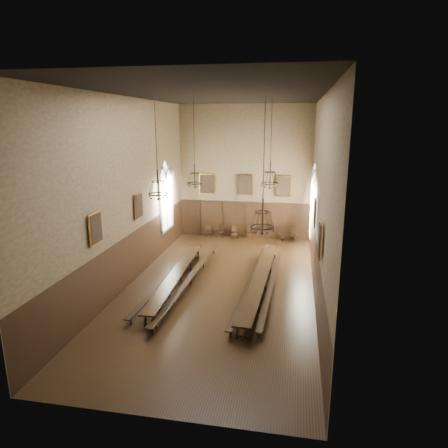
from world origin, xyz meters
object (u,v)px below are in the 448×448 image
(table_left, at_px, (177,279))
(chandelier_front_left, at_px, (158,187))
(bench_left_inner, at_px, (191,279))
(chair_4, at_px, (250,235))
(chandelier_back_right, at_px, (270,178))
(bench_right_outer, at_px, (271,286))
(chair_2, at_px, (220,234))
(bench_left_outer, at_px, (170,279))
(chandelier_back_left, at_px, (195,177))
(chair_7, at_px, (293,237))
(bench_right_inner, at_px, (251,283))
(chandelier_front_right, at_px, (262,219))
(chair_6, at_px, (280,236))
(table_right, at_px, (260,283))
(chair_1, at_px, (208,234))
(chair_3, at_px, (235,235))

(table_left, height_order, chandelier_front_left, chandelier_front_left)
(bench_left_inner, relative_size, chair_4, 11.90)
(bench_left_inner, relative_size, chandelier_back_right, 2.40)
(bench_right_outer, relative_size, chair_2, 10.96)
(bench_left_outer, height_order, chandelier_back_left, chandelier_back_left)
(chair_4, height_order, chandelier_front_left, chandelier_front_left)
(chair_7, bearing_deg, chandelier_back_left, -124.04)
(bench_right_inner, bearing_deg, chandelier_front_left, -147.45)
(table_left, bearing_deg, chair_7, 57.77)
(bench_right_inner, distance_m, chandelier_front_right, 5.09)
(table_left, relative_size, chair_4, 10.20)
(chair_4, xyz_separation_m, chair_6, (2.04, 0.05, 0.03))
(bench_right_inner, bearing_deg, table_right, -20.28)
(chair_7, bearing_deg, chair_6, -174.13)
(chandelier_front_left, bearing_deg, chair_1, 91.54)
(chair_3, bearing_deg, chair_4, -14.83)
(chandelier_back_left, height_order, chandelier_front_right, same)
(chandelier_front_right, bearing_deg, chair_6, 88.65)
(chair_6, xyz_separation_m, chair_7, (0.89, -0.04, -0.02))
(bench_left_outer, relative_size, chair_3, 10.26)
(bench_right_outer, bearing_deg, chandelier_front_left, -154.58)
(chair_3, distance_m, chandelier_back_right, 7.80)
(chair_7, xyz_separation_m, chandelier_back_right, (-1.30, -5.59, 4.73))
(chair_4, bearing_deg, chair_7, -8.50)
(chair_3, bearing_deg, bench_left_inner, -110.59)
(bench_left_inner, bearing_deg, table_left, -158.99)
(table_right, relative_size, chandelier_front_right, 1.94)
(chair_6, bearing_deg, chair_7, 14.62)
(chair_6, distance_m, chandelier_front_right, 12.21)
(table_right, relative_size, bench_left_outer, 1.09)
(chair_1, relative_size, chair_3, 0.95)
(chair_7, height_order, chandelier_front_left, chandelier_front_left)
(chair_2, distance_m, chair_4, 2.08)
(table_right, height_order, bench_left_inner, table_right)
(bench_left_outer, height_order, chair_3, chair_3)
(bench_left_inner, xyz_separation_m, chair_4, (1.94, 8.48, -0.03))
(table_left, distance_m, chair_6, 9.91)
(chandelier_back_right, bearing_deg, bench_left_inner, -140.93)
(chair_6, xyz_separation_m, chandelier_front_right, (-0.27, -11.55, 3.95))
(chair_6, height_order, chandelier_back_left, chandelier_back_left)
(bench_right_inner, relative_size, chair_7, 10.90)
(chandelier_back_left, xyz_separation_m, chandelier_front_left, (-0.29, -4.97, 0.25))
(bench_left_inner, xyz_separation_m, chair_2, (-0.13, 8.47, -0.04))
(bench_left_outer, height_order, chandelier_back_right, chandelier_back_right)
(chair_1, bearing_deg, chair_7, -12.54)
(chandelier_back_left, distance_m, chandelier_back_right, 3.98)
(table_left, xyz_separation_m, chair_4, (2.57, 8.72, -0.08))
(bench_left_inner, relative_size, chair_7, 11.50)
(bench_left_inner, bearing_deg, bench_right_inner, 1.61)
(table_right, bearing_deg, bench_left_outer, 179.82)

